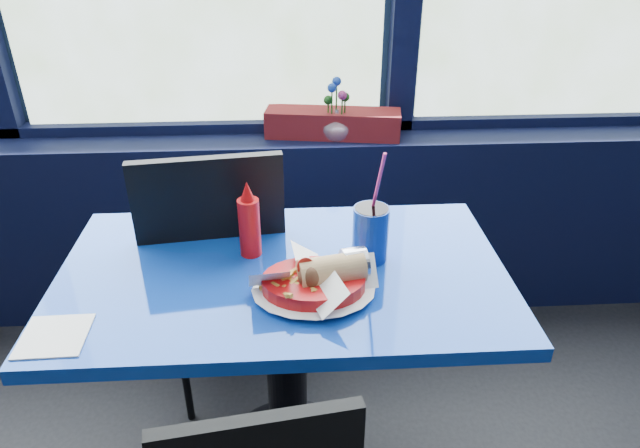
{
  "coord_description": "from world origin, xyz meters",
  "views": [
    {
      "loc": [
        0.32,
        0.72,
        1.61
      ],
      "look_at": [
        0.4,
        1.98,
        0.9
      ],
      "focal_mm": 32.0,
      "sensor_mm": 36.0,
      "label": 1
    }
  ],
  "objects_px": {
    "soda_cup": "(371,232)",
    "planter_box": "(333,123)",
    "near_table": "(285,322)",
    "ketchup_bottle": "(249,223)",
    "chair_near_back": "(226,262)",
    "food_basket": "(316,281)",
    "flower_vase": "(336,121)"
  },
  "relations": [
    {
      "from": "chair_near_back",
      "to": "food_basket",
      "type": "xyz_separation_m",
      "value": [
        0.28,
        -0.43,
        0.21
      ]
    },
    {
      "from": "soda_cup",
      "to": "planter_box",
      "type": "bearing_deg",
      "value": 92.64
    },
    {
      "from": "planter_box",
      "to": "ketchup_bottle",
      "type": "distance_m",
      "value": 0.83
    },
    {
      "from": "food_basket",
      "to": "soda_cup",
      "type": "distance_m",
      "value": 0.22
    },
    {
      "from": "chair_near_back",
      "to": "soda_cup",
      "type": "height_order",
      "value": "soda_cup"
    },
    {
      "from": "chair_near_back",
      "to": "ketchup_bottle",
      "type": "xyz_separation_m",
      "value": [
        0.1,
        -0.23,
        0.27
      ]
    },
    {
      "from": "near_table",
      "to": "ketchup_bottle",
      "type": "bearing_deg",
      "value": 135.76
    },
    {
      "from": "ketchup_bottle",
      "to": "near_table",
      "type": "bearing_deg",
      "value": -44.24
    },
    {
      "from": "chair_near_back",
      "to": "food_basket",
      "type": "bearing_deg",
      "value": 116.12
    },
    {
      "from": "flower_vase",
      "to": "planter_box",
      "type": "bearing_deg",
      "value": 106.91
    },
    {
      "from": "planter_box",
      "to": "food_basket",
      "type": "distance_m",
      "value": 0.98
    },
    {
      "from": "planter_box",
      "to": "soda_cup",
      "type": "height_order",
      "value": "soda_cup"
    },
    {
      "from": "near_table",
      "to": "ketchup_bottle",
      "type": "relative_size",
      "value": 5.37
    },
    {
      "from": "flower_vase",
      "to": "near_table",
      "type": "bearing_deg",
      "value": -104.51
    },
    {
      "from": "near_table",
      "to": "soda_cup",
      "type": "xyz_separation_m",
      "value": [
        0.24,
        0.04,
        0.26
      ]
    },
    {
      "from": "chair_near_back",
      "to": "flower_vase",
      "type": "distance_m",
      "value": 0.72
    },
    {
      "from": "food_basket",
      "to": "ketchup_bottle",
      "type": "height_order",
      "value": "ketchup_bottle"
    },
    {
      "from": "near_table",
      "to": "chair_near_back",
      "type": "distance_m",
      "value": 0.37
    },
    {
      "from": "planter_box",
      "to": "ketchup_bottle",
      "type": "xyz_separation_m",
      "value": [
        -0.29,
        -0.78,
        -0.0
      ]
    },
    {
      "from": "ketchup_bottle",
      "to": "soda_cup",
      "type": "xyz_separation_m",
      "value": [
        0.33,
        -0.04,
        -0.02
      ]
    },
    {
      "from": "near_table",
      "to": "chair_near_back",
      "type": "height_order",
      "value": "chair_near_back"
    },
    {
      "from": "chair_near_back",
      "to": "flower_vase",
      "type": "xyz_separation_m",
      "value": [
        0.41,
        0.51,
        0.3
      ]
    },
    {
      "from": "ketchup_bottle",
      "to": "food_basket",
      "type": "bearing_deg",
      "value": -48.96
    },
    {
      "from": "food_basket",
      "to": "planter_box",
      "type": "bearing_deg",
      "value": 96.47
    },
    {
      "from": "near_table",
      "to": "chair_near_back",
      "type": "xyz_separation_m",
      "value": [
        -0.19,
        0.31,
        0.01
      ]
    },
    {
      "from": "planter_box",
      "to": "food_basket",
      "type": "height_order",
      "value": "planter_box"
    },
    {
      "from": "near_table",
      "to": "ketchup_bottle",
      "type": "height_order",
      "value": "ketchup_bottle"
    },
    {
      "from": "chair_near_back",
      "to": "flower_vase",
      "type": "bearing_deg",
      "value": -135.17
    },
    {
      "from": "food_basket",
      "to": "near_table",
      "type": "bearing_deg",
      "value": 140.29
    },
    {
      "from": "flower_vase",
      "to": "soda_cup",
      "type": "height_order",
      "value": "soda_cup"
    },
    {
      "from": "ketchup_bottle",
      "to": "soda_cup",
      "type": "distance_m",
      "value": 0.33
    },
    {
      "from": "near_table",
      "to": "planter_box",
      "type": "bearing_deg",
      "value": 76.79
    }
  ]
}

